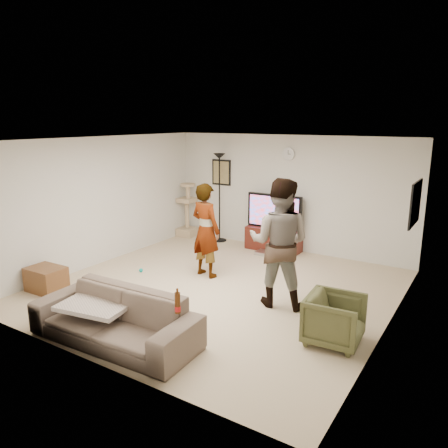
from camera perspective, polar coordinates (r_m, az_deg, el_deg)
The scene contains 24 objects.
floor at distance 7.51m, azimuth -0.65°, elevation -8.50°, with size 5.50×5.50×0.02m, color tan.
ceiling at distance 6.97m, azimuth -0.71°, elevation 11.07°, with size 5.50×5.50×0.02m, color silver.
wall_back at distance 9.52m, azimuth 8.39°, elevation 3.99°, with size 5.50×0.04×2.50m, color silver.
wall_front at distance 5.13m, azimuth -17.68°, elevation -4.86°, with size 5.50×0.04×2.50m, color silver.
wall_left at distance 8.91m, azimuth -15.72°, elevation 2.96°, with size 0.04×5.50×2.50m, color silver.
wall_right at distance 6.13m, azimuth 21.44°, elevation -2.18°, with size 0.04×5.50×2.50m, color silver.
wall_clock at distance 9.39m, azimuth 8.49°, elevation 9.09°, with size 0.26×0.26×0.04m, color white.
wall_speaker at distance 9.44m, azimuth 8.26°, elevation 4.72°, with size 0.25×0.10×0.10m, color black.
picture_back at distance 10.25m, azimuth -0.36°, elevation 6.80°, with size 0.42×0.03×0.52m, color olive.
picture_right at distance 7.63m, azimuth 23.82°, elevation 2.49°, with size 0.03×0.78×0.62m, color gold.
tv_stand at distance 9.60m, azimuth 6.52°, elevation -1.98°, with size 1.21×0.45×0.50m, color #3D130D.
console_box at distance 9.31m, azimuth 5.50°, elevation -3.84°, with size 0.40×0.30×0.07m, color #B7B7B7.
tv at distance 9.45m, azimuth 6.62°, elevation 1.66°, with size 1.25×0.08×0.74m, color black.
tv_screen at distance 9.41m, azimuth 6.50°, elevation 1.61°, with size 1.15×0.01×0.65m, color blue.
floor_lamp at distance 10.10m, azimuth -0.60°, elevation 3.43°, with size 0.32×0.32×2.06m, color black.
cat_tree at distance 10.65m, azimuth -4.89°, elevation 1.90°, with size 0.42×0.42×1.33m, color tan.
person_left at distance 7.85m, azimuth -2.42°, elevation -0.83°, with size 0.63×0.41×1.72m, color #ACACAC.
person_right at distance 6.64m, azimuth 7.27°, elevation -2.47°, with size 0.96×0.75×1.98m, color #254090.
sofa at distance 5.88m, azimuth -14.18°, elevation -11.88°, with size 2.27×0.89×0.66m, color brown.
throw_blanket at distance 6.05m, azimuth -16.33°, elevation -10.08°, with size 0.90×0.70×0.06m, color beige.
beer_bottle at distance 5.04m, azimuth -6.12°, elevation -10.28°, with size 0.06×0.06×0.25m, color #441F07.
armchair at distance 5.86m, azimuth 14.31°, elevation -12.08°, with size 0.69×0.71×0.64m, color #454727.
side_table at distance 7.92m, azimuth -22.32°, elevation -6.72°, with size 0.61×0.46×0.41m, color #55331A.
toy_ball at distance 8.39m, azimuth -10.86°, elevation -5.99°, with size 0.07×0.07×0.07m, color #06958E.
Camera 1 is at (3.79, -5.84, 2.82)m, focal length 34.79 mm.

